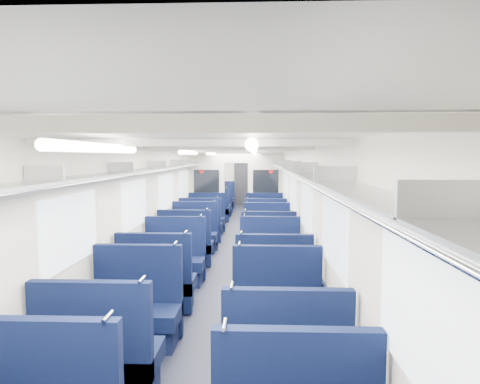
% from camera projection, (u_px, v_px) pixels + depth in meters
% --- Properties ---
extents(floor, '(2.80, 18.00, 0.01)m').
position_uv_depth(floor, '(231.00, 251.00, 9.59)').
color(floor, black).
rests_on(floor, ground).
extents(ceiling, '(2.80, 18.00, 0.01)m').
position_uv_depth(ceiling, '(231.00, 150.00, 9.38)').
color(ceiling, white).
rests_on(ceiling, wall_left).
extents(wall_left, '(0.02, 18.00, 2.35)m').
position_uv_depth(wall_left, '(171.00, 200.00, 9.54)').
color(wall_left, beige).
rests_on(wall_left, floor).
extents(dado_left, '(0.03, 17.90, 0.70)m').
position_uv_depth(dado_left, '(172.00, 235.00, 9.61)').
color(dado_left, black).
rests_on(dado_left, floor).
extents(wall_right, '(0.02, 18.00, 2.35)m').
position_uv_depth(wall_right, '(291.00, 201.00, 9.43)').
color(wall_right, beige).
rests_on(wall_right, floor).
extents(dado_right, '(0.03, 17.90, 0.70)m').
position_uv_depth(dado_right, '(290.00, 236.00, 9.50)').
color(dado_right, black).
rests_on(dado_right, floor).
extents(wall_far, '(2.80, 0.02, 2.35)m').
position_uv_depth(wall_far, '(243.00, 179.00, 18.44)').
color(wall_far, beige).
rests_on(wall_far, floor).
extents(luggage_rack_left, '(0.36, 17.40, 0.18)m').
position_uv_depth(luggage_rack_left, '(178.00, 166.00, 9.46)').
color(luggage_rack_left, '#B2B5BA').
rests_on(luggage_rack_left, wall_left).
extents(luggage_rack_right, '(0.36, 17.40, 0.18)m').
position_uv_depth(luggage_rack_right, '(284.00, 166.00, 9.37)').
color(luggage_rack_right, '#B2B5BA').
rests_on(luggage_rack_right, wall_right).
extents(windows, '(2.78, 15.60, 0.75)m').
position_uv_depth(windows, '(229.00, 192.00, 9.01)').
color(windows, white).
rests_on(windows, wall_left).
extents(ceiling_fittings, '(2.70, 16.06, 0.11)m').
position_uv_depth(ceiling_fittings, '(230.00, 152.00, 9.13)').
color(ceiling_fittings, silver).
rests_on(ceiling_fittings, ceiling).
extents(end_door, '(0.75, 0.06, 2.00)m').
position_uv_depth(end_door, '(243.00, 183.00, 18.40)').
color(end_door, black).
rests_on(end_door, floor).
extents(bulkhead, '(2.80, 0.10, 2.35)m').
position_uv_depth(bulkhead, '(236.00, 189.00, 12.16)').
color(bulkhead, silver).
rests_on(bulkhead, floor).
extents(seat_4, '(1.06, 0.58, 1.18)m').
position_uv_depth(seat_4, '(99.00, 362.00, 3.68)').
color(seat_4, '#0B1436').
rests_on(seat_4, floor).
extents(seat_5, '(1.06, 0.58, 1.18)m').
position_uv_depth(seat_5, '(285.00, 373.00, 3.48)').
color(seat_5, '#0B1436').
rests_on(seat_5, floor).
extents(seat_6, '(1.06, 0.58, 1.18)m').
position_uv_depth(seat_6, '(136.00, 313.00, 4.82)').
color(seat_6, '#0B1436').
rests_on(seat_6, floor).
extents(seat_7, '(1.06, 0.58, 1.18)m').
position_uv_depth(seat_7, '(277.00, 315.00, 4.76)').
color(seat_7, '#0B1436').
rests_on(seat_7, floor).
extents(seat_8, '(1.06, 0.58, 1.18)m').
position_uv_depth(seat_8, '(157.00, 286.00, 5.84)').
color(seat_8, '#0B1436').
rests_on(seat_8, floor).
extents(seat_9, '(1.06, 0.58, 1.18)m').
position_uv_depth(seat_9, '(274.00, 287.00, 5.76)').
color(seat_9, '#0B1436').
rests_on(seat_9, floor).
extents(seat_10, '(1.06, 0.58, 1.18)m').
position_uv_depth(seat_10, '(174.00, 262.00, 7.11)').
color(seat_10, '#0B1436').
rests_on(seat_10, floor).
extents(seat_11, '(1.06, 0.58, 1.18)m').
position_uv_depth(seat_11, '(270.00, 262.00, 7.11)').
color(seat_11, '#0B1436').
rests_on(seat_11, floor).
extents(seat_12, '(1.06, 0.58, 1.18)m').
position_uv_depth(seat_12, '(186.00, 248.00, 8.27)').
color(seat_12, '#0B1436').
rests_on(seat_12, floor).
extents(seat_13, '(1.06, 0.58, 1.18)m').
position_uv_depth(seat_13, '(268.00, 250.00, 8.06)').
color(seat_13, '#0B1436').
rests_on(seat_13, floor).
extents(seat_14, '(1.06, 0.58, 1.18)m').
position_uv_depth(seat_14, '(194.00, 236.00, 9.45)').
color(seat_14, '#0B1436').
rests_on(seat_14, floor).
extents(seat_15, '(1.06, 0.58, 1.18)m').
position_uv_depth(seat_15, '(267.00, 238.00, 9.23)').
color(seat_15, '#0B1436').
rests_on(seat_15, floor).
extents(seat_16, '(1.06, 0.58, 1.18)m').
position_uv_depth(seat_16, '(201.00, 228.00, 10.55)').
color(seat_16, '#0B1436').
rests_on(seat_16, floor).
extents(seat_17, '(1.06, 0.58, 1.18)m').
position_uv_depth(seat_17, '(265.00, 229.00, 10.41)').
color(seat_17, '#0B1436').
rests_on(seat_17, floor).
extents(seat_18, '(1.06, 0.58, 1.18)m').
position_uv_depth(seat_18, '(206.00, 220.00, 11.75)').
color(seat_18, '#0B1436').
rests_on(seat_18, floor).
extents(seat_19, '(1.06, 0.58, 1.18)m').
position_uv_depth(seat_19, '(264.00, 221.00, 11.68)').
color(seat_19, '#0B1436').
rests_on(seat_19, floor).
extents(seat_20, '(1.06, 0.58, 1.18)m').
position_uv_depth(seat_20, '(214.00, 211.00, 13.76)').
color(seat_20, '#0B1436').
rests_on(seat_20, floor).
extents(seat_21, '(1.06, 0.58, 1.18)m').
position_uv_depth(seat_21, '(263.00, 212.00, 13.64)').
color(seat_21, '#0B1436').
rests_on(seat_21, floor).
extents(seat_22, '(1.06, 0.58, 1.18)m').
position_uv_depth(seat_22, '(217.00, 207.00, 14.88)').
color(seat_22, '#0B1436').
rests_on(seat_22, floor).
extents(seat_23, '(1.06, 0.58, 1.18)m').
position_uv_depth(seat_23, '(263.00, 208.00, 14.68)').
color(seat_23, '#0B1436').
rests_on(seat_23, floor).
extents(seat_24, '(1.06, 0.58, 1.18)m').
position_uv_depth(seat_24, '(220.00, 203.00, 16.04)').
color(seat_24, '#0B1436').
rests_on(seat_24, floor).
extents(seat_25, '(1.06, 0.58, 1.18)m').
position_uv_depth(seat_25, '(262.00, 203.00, 15.98)').
color(seat_25, '#0B1436').
rests_on(seat_25, floor).
extents(seat_26, '(1.06, 0.58, 1.18)m').
position_uv_depth(seat_26, '(222.00, 200.00, 17.17)').
color(seat_26, '#0B1436').
rests_on(seat_26, floor).
extents(seat_27, '(1.06, 0.58, 1.18)m').
position_uv_depth(seat_27, '(262.00, 201.00, 16.99)').
color(seat_27, '#0B1436').
rests_on(seat_27, floor).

